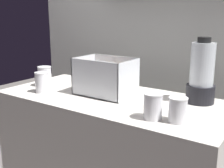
% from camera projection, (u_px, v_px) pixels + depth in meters
% --- Properties ---
extents(counter, '(1.40, 0.64, 0.90)m').
position_uv_depth(counter, '(112.00, 164.00, 1.79)').
color(counter, beige).
rests_on(counter, ground_plane).
extents(back_wall_unit, '(2.60, 0.24, 2.50)m').
position_uv_depth(back_wall_unit, '(167.00, 30.00, 2.21)').
color(back_wall_unit, silver).
rests_on(back_wall_unit, ground_plane).
extents(carrot_display_bin, '(0.34, 0.24, 0.23)m').
position_uv_depth(carrot_display_bin, '(105.00, 83.00, 1.73)').
color(carrot_display_bin, white).
rests_on(carrot_display_bin, counter).
extents(blender_pitcher, '(0.16, 0.16, 0.36)m').
position_uv_depth(blender_pitcher, '(202.00, 75.00, 1.54)').
color(blender_pitcher, black).
rests_on(blender_pitcher, counter).
extents(juice_cup_carrot_far_left, '(0.09, 0.09, 0.14)m').
position_uv_depth(juice_cup_carrot_far_left, '(45.00, 77.00, 1.93)').
color(juice_cup_carrot_far_left, white).
rests_on(juice_cup_carrot_far_left, counter).
extents(juice_cup_mango_left, '(0.08, 0.08, 0.13)m').
position_uv_depth(juice_cup_mango_left, '(41.00, 84.00, 1.77)').
color(juice_cup_mango_left, white).
rests_on(juice_cup_mango_left, counter).
extents(juice_cup_mango_middle, '(0.09, 0.09, 0.13)m').
position_uv_depth(juice_cup_mango_middle, '(153.00, 108.00, 1.32)').
color(juice_cup_mango_middle, white).
rests_on(juice_cup_mango_middle, counter).
extents(juice_cup_pomegranate_right, '(0.09, 0.09, 0.12)m').
position_uv_depth(juice_cup_pomegranate_right, '(178.00, 111.00, 1.28)').
color(juice_cup_pomegranate_right, white).
rests_on(juice_cup_pomegranate_right, counter).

